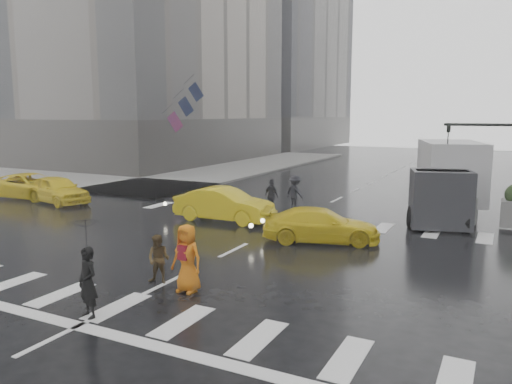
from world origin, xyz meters
The scene contains 16 objects.
ground centered at (0.00, 0.00, 0.00)m, with size 120.00×120.00×0.00m, color black.
sidewalk_nw centered at (-19.50, 17.50, 0.07)m, with size 35.00×35.00×0.15m, color gray.
building_nw_far centered at (-29.00, 56.00, 20.19)m, with size 26.05×26.05×44.00m.
road_markings centered at (0.00, 0.00, 0.01)m, with size 18.00×48.00×0.01m, color silver, non-canonical shape.
planter_west centered at (7.00, 8.20, 0.98)m, with size 1.10×1.10×1.80m.
flag_cluster centered at (-15.08, 18.50, 5.64)m, with size 2.87×3.06×4.69m.
pedestrian_black centered at (-0.15, -6.80, 1.59)m, with size 1.20×1.21×2.43m.
pedestrian_brown centered at (-0.19, -4.05, 0.71)m, with size 0.69×0.54×1.42m, color #49371A.
pedestrian_orange centered at (0.95, -4.26, 0.95)m, with size 0.94×0.63×1.89m.
pedestrian_far_a centered at (-1.71, 6.88, 0.84)m, with size 0.98×0.60×1.68m, color black.
pedestrian_far_b centered at (-0.94, 8.03, 0.89)m, with size 1.15×0.64×1.78m, color black.
taxi_front centered at (-13.33, 3.99, 0.76)m, with size 1.79×4.44×1.51m, color yellow.
taxi_mid centered at (-2.83, 4.15, 0.76)m, with size 1.61×4.61×1.52m, color yellow.
taxi_rear centered at (2.38, 2.57, 0.64)m, with size 1.81×3.92×1.29m, color yellow.
taxi_far centered at (-15.98, 4.42, 0.73)m, with size 2.41×4.64×1.45m, color yellow.
box_truck centered at (6.15, 9.33, 1.90)m, with size 2.51×6.69×3.55m.
Camera 1 is at (8.58, -15.15, 4.84)m, focal length 35.00 mm.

